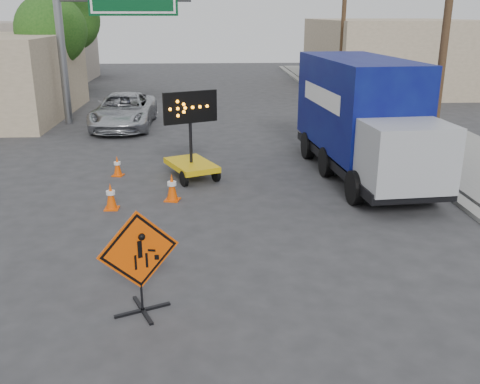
{
  "coord_description": "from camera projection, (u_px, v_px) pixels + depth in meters",
  "views": [
    {
      "loc": [
        0.29,
        -7.78,
        5.03
      ],
      "look_at": [
        0.83,
        2.07,
        1.72
      ],
      "focal_mm": 40.0,
      "sensor_mm": 36.0,
      "label": 1
    }
  ],
  "objects": [
    {
      "name": "ground",
      "position": [
        197.0,
        329.0,
        8.95
      ],
      "size": [
        100.0,
        100.0,
        0.0
      ],
      "primitive_type": "plane",
      "color": "#2D2D30",
      "rests_on": "ground"
    },
    {
      "name": "curb_right",
      "position": [
        368.0,
        132.0,
        23.51
      ],
      "size": [
        0.4,
        60.0,
        0.12
      ],
      "primitive_type": "cube",
      "color": "gray",
      "rests_on": "ground"
    },
    {
      "name": "sidewalk_right",
      "position": [
        419.0,
        131.0,
        23.62
      ],
      "size": [
        4.0,
        60.0,
        0.15
      ],
      "primitive_type": "cube",
      "color": "gray",
      "rests_on": "ground"
    },
    {
      "name": "storefront_left_far",
      "position": [
        3.0,
        53.0,
        39.64
      ],
      "size": [
        12.0,
        10.0,
        4.4
      ],
      "primitive_type": "cube",
      "color": "#A09285",
      "rests_on": "ground"
    },
    {
      "name": "building_right_far",
      "position": [
        392.0,
        54.0,
        37.29
      ],
      "size": [
        10.0,
        14.0,
        4.6
      ],
      "primitive_type": "cube",
      "color": "#C0AB8B",
      "rests_on": "ground"
    },
    {
      "name": "highway_gantry",
      "position": [
        104.0,
        12.0,
        24.09
      ],
      "size": [
        6.18,
        0.38,
        6.9
      ],
      "color": "slate",
      "rests_on": "ground"
    },
    {
      "name": "utility_pole_near",
      "position": [
        447.0,
        24.0,
        17.34
      ],
      "size": [
        1.8,
        0.26,
        9.0
      ],
      "color": "#47321E",
      "rests_on": "ground"
    },
    {
      "name": "utility_pole_far",
      "position": [
        344.0,
        19.0,
        30.59
      ],
      "size": [
        1.8,
        0.26,
        9.0
      ],
      "color": "#47321E",
      "rests_on": "ground"
    },
    {
      "name": "tree_left_near",
      "position": [
        51.0,
        30.0,
        28.02
      ],
      "size": [
        3.71,
        3.71,
        6.03
      ],
      "color": "#47321E",
      "rests_on": "ground"
    },
    {
      "name": "tree_left_far",
      "position": [
        69.0,
        20.0,
        35.4
      ],
      "size": [
        4.1,
        4.1,
        6.66
      ],
      "color": "#47321E",
      "rests_on": "ground"
    },
    {
      "name": "construction_sign",
      "position": [
        139.0,
        260.0,
        9.17
      ],
      "size": [
        1.33,
        0.96,
        1.91
      ],
      "rotation": [
        0.0,
        0.0,
        0.42
      ],
      "color": "black",
      "rests_on": "ground"
    },
    {
      "name": "arrow_board",
      "position": [
        191.0,
        159.0,
        16.94
      ],
      "size": [
        1.87,
        2.26,
        2.78
      ],
      "rotation": [
        0.0,
        0.0,
        0.43
      ],
      "color": "gold",
      "rests_on": "ground"
    },
    {
      "name": "pickup_truck",
      "position": [
        124.0,
        111.0,
        24.49
      ],
      "size": [
        2.58,
        5.55,
        1.54
      ],
      "primitive_type": "imported",
      "rotation": [
        0.0,
        0.0,
        -0.0
      ],
      "color": "silver",
      "rests_on": "ground"
    },
    {
      "name": "box_truck",
      "position": [
        363.0,
        125.0,
        16.92
      ],
      "size": [
        2.99,
        7.94,
        3.69
      ],
      "rotation": [
        0.0,
        0.0,
        0.09
      ],
      "color": "black",
      "rests_on": "ground"
    },
    {
      "name": "cone_a",
      "position": [
        144.0,
        250.0,
        11.03
      ],
      "size": [
        0.44,
        0.44,
        0.78
      ],
      "rotation": [
        0.0,
        0.0,
        -0.12
      ],
      "color": "#E54A04",
      "rests_on": "ground"
    },
    {
      "name": "cone_b",
      "position": [
        111.0,
        196.0,
        14.32
      ],
      "size": [
        0.38,
        0.38,
        0.74
      ],
      "rotation": [
        0.0,
        0.0,
        -0.01
      ],
      "color": "#E54A04",
      "rests_on": "ground"
    },
    {
      "name": "cone_c",
      "position": [
        172.0,
        187.0,
        14.98
      ],
      "size": [
        0.47,
        0.47,
        0.78
      ],
      "rotation": [
        0.0,
        0.0,
        -0.22
      ],
      "color": "#E54A04",
      "rests_on": "ground"
    },
    {
      "name": "cone_d",
      "position": [
        117.0,
        166.0,
        17.29
      ],
      "size": [
        0.41,
        0.41,
        0.66
      ],
      "rotation": [
        0.0,
        0.0,
        -0.25
      ],
      "color": "#E54A04",
      "rests_on": "ground"
    }
  ]
}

